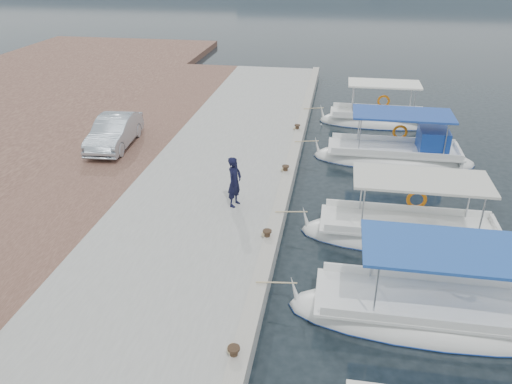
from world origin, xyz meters
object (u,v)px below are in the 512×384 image
at_px(fishing_caique_e, 377,122).
at_px(fishing_caique_c, 407,236).
at_px(fishing_caique_b, 438,317).
at_px(fisherman, 235,182).
at_px(fishing_caique_d, 395,157).
at_px(parked_car, 114,132).

bearing_deg(fishing_caique_e, fishing_caique_c, -88.02).
bearing_deg(fishing_caique_b, fisherman, 144.56).
distance_m(fishing_caique_c, fishing_caique_e, 11.70).
bearing_deg(fishing_caique_d, parked_car, -172.99).
bearing_deg(fishing_caique_b, fishing_caique_c, 95.71).
bearing_deg(parked_car, fishing_caique_c, -27.19).
bearing_deg(fishing_caique_e, parked_car, -151.04).
xyz_separation_m(fishing_caique_b, fisherman, (-6.23, 4.44, 1.27)).
distance_m(fishing_caique_c, fisherman, 6.00).
height_order(fishing_caique_b, fishing_caique_d, same).
height_order(fishing_caique_d, fishing_caique_e, same).
bearing_deg(parked_car, fishing_caique_e, 24.46).
distance_m(fishing_caique_b, parked_car, 15.58).
relative_size(fishing_caique_b, fisherman, 4.31).
bearing_deg(fisherman, parked_car, 71.83).
distance_m(fishing_caique_b, fishing_caique_c, 3.93).
xyz_separation_m(fishing_caique_c, fishing_caique_d, (0.15, 6.65, 0.07)).
height_order(fishing_caique_c, fishing_caique_d, same).
height_order(fishing_caique_d, parked_car, fishing_caique_d).
xyz_separation_m(fishing_caique_e, fisherman, (-5.44, -11.16, 1.27)).
height_order(fishing_caique_b, fisherman, fisherman).
distance_m(fishing_caique_b, fishing_caique_e, 15.62).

